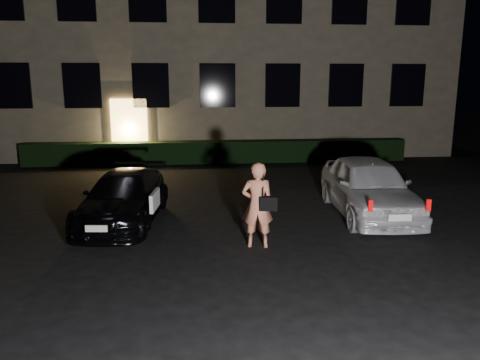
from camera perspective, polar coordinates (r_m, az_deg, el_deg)
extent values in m
plane|color=black|center=(8.55, 1.26, -10.20)|extent=(80.00, 80.00, 0.00)
cube|color=brown|center=(23.03, -3.37, 19.05)|extent=(20.00, 8.00, 12.00)
cube|color=#FFBF61|center=(19.06, -13.31, 5.85)|extent=(1.40, 0.10, 2.50)
cube|color=black|center=(20.00, -26.07, 10.27)|extent=(1.40, 0.10, 1.70)
cube|color=black|center=(19.26, -18.68, 10.83)|extent=(1.40, 0.10, 1.70)
cube|color=black|center=(18.86, -10.81, 11.23)|extent=(1.40, 0.10, 1.70)
cube|color=black|center=(18.81, -2.75, 11.43)|extent=(1.40, 0.10, 1.70)
cube|color=black|center=(19.12, 5.22, 11.40)|extent=(1.40, 0.10, 1.70)
cube|color=black|center=(19.77, 12.78, 11.18)|extent=(1.40, 0.10, 1.70)
cube|color=black|center=(20.73, 19.75, 10.81)|extent=(1.40, 0.10, 1.70)
cube|color=black|center=(19.04, -2.85, 21.10)|extent=(1.40, 0.10, 1.70)
cube|color=black|center=(19.34, 5.41, 20.92)|extent=(1.40, 0.10, 1.70)
cube|color=black|center=(19.99, 13.24, 20.39)|extent=(1.40, 0.10, 1.70)
cube|color=black|center=(20.93, 20.41, 19.58)|extent=(1.40, 0.10, 1.70)
cube|color=black|center=(18.59, -2.60, 3.45)|extent=(15.00, 0.70, 0.85)
imported|color=black|center=(11.13, -13.98, -2.12)|extent=(2.02, 4.09, 1.14)
cube|color=white|center=(10.22, -10.35, -2.44)|extent=(0.16, 0.82, 0.38)
cube|color=silver|center=(9.27, -17.11, -5.67)|extent=(0.42, 0.08, 0.13)
imported|color=silver|center=(11.76, 15.38, -0.75)|extent=(1.90, 4.26, 1.42)
cube|color=red|center=(9.72, 15.63, -3.05)|extent=(0.09, 0.06, 0.24)
cube|color=red|center=(10.15, 22.01, -2.86)|extent=(0.09, 0.06, 0.24)
cube|color=silver|center=(9.94, 18.91, -4.36)|extent=(0.48, 0.07, 0.14)
imported|color=#DB7C5F|center=(9.15, 2.13, -3.06)|extent=(0.67, 0.48, 1.70)
cube|color=black|center=(9.02, 3.48, -2.88)|extent=(0.36, 0.20, 0.27)
cube|color=black|center=(8.96, 2.77, -0.44)|extent=(0.05, 0.06, 0.53)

